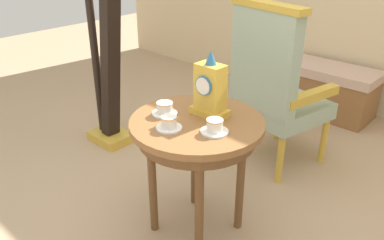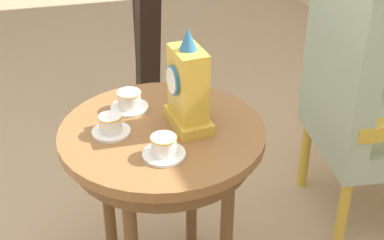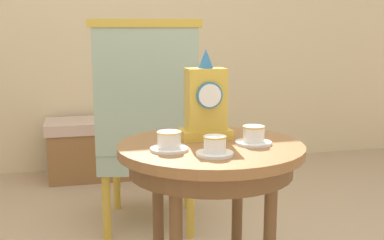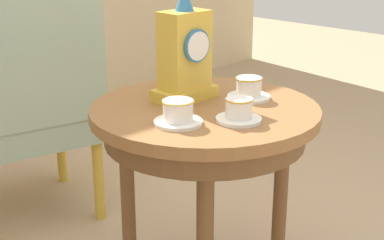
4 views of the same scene
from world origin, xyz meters
name	(u,v)px [view 1 (image 1 of 4)]	position (x,y,z in m)	size (l,w,h in m)	color
ground_plane	(185,221)	(0.00, 0.00, 0.00)	(10.00, 10.00, 0.00)	tan
side_table	(197,135)	(0.08, 0.01, 0.59)	(0.67, 0.67, 0.68)	brown
teacup_left	(165,109)	(-0.09, -0.05, 0.71)	(0.13, 0.13, 0.07)	white
teacup_right	(169,124)	(0.05, -0.15, 0.70)	(0.12, 0.12, 0.06)	white
teacup_center	(215,127)	(0.23, -0.04, 0.71)	(0.13, 0.13, 0.07)	white
mantel_clock	(210,90)	(0.08, 0.09, 0.81)	(0.19, 0.11, 0.34)	gold
armchair	(274,85)	(-0.01, 0.87, 0.59)	(0.64, 0.63, 1.14)	#9EB299
harp	(106,59)	(-1.07, 0.30, 0.68)	(0.40, 0.24, 1.70)	gold
window_bench	(322,89)	(-0.15, 1.95, 0.22)	(0.93, 0.40, 0.44)	#CCA893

